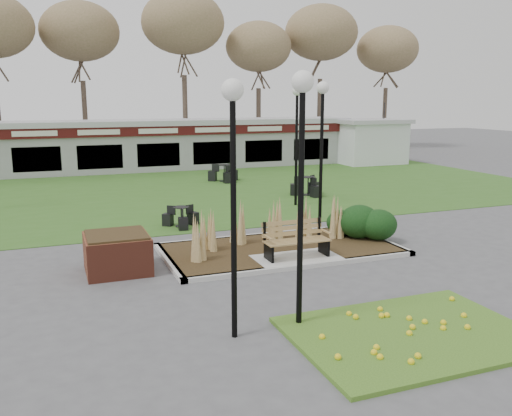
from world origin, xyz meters
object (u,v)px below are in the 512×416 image
object	(u,v)px
lamp_post_mid_right	(322,123)
bistro_set_d	(308,189)
brick_planter	(117,253)
food_pavilion	(154,144)
patio_umbrella	(383,136)
service_hut	(369,141)
park_bench	(295,239)
lamp_post_far_right	(297,119)
lamp_post_near_right	(302,144)
lamp_post_near_left	(233,153)
bistro_set_c	(181,220)
bistro_set_b	(224,176)

from	to	relation	value
lamp_post_mid_right	bistro_set_d	world-z (taller)	lamp_post_mid_right
brick_planter	bistro_set_d	size ratio (longest dim) A/B	1.01
food_pavilion	patio_umbrella	bearing A→B (deg)	-7.71
service_hut	bistro_set_d	xyz separation A→B (m)	(-8.91, -9.21, -1.16)
park_bench	lamp_post_far_right	world-z (taller)	lamp_post_far_right
lamp_post_near_right	service_hut	bearing A→B (deg)	54.79
lamp_post_near_left	bistro_set_c	size ratio (longest dim) A/B	3.62
lamp_post_near_left	lamp_post_near_right	bearing A→B (deg)	0.00
brick_planter	patio_umbrella	distance (m)	25.46
lamp_post_near_right	lamp_post_far_right	world-z (taller)	lamp_post_far_right
lamp_post_near_left	lamp_post_mid_right	world-z (taller)	lamp_post_mid_right
bistro_set_b	bistro_set_c	xyz separation A→B (m)	(-4.29, -8.87, -0.06)
food_pavilion	bistro_set_b	distance (m)	6.65
lamp_post_far_right	bistro_set_b	world-z (taller)	lamp_post_far_right
park_bench	brick_planter	xyz separation A→B (m)	(-4.40, 0.75, -0.11)
brick_planter	bistro_set_b	bearing A→B (deg)	62.14
food_pavilion	lamp_post_near_right	xyz separation A→B (m)	(-1.67, -23.46, 1.88)
brick_planter	lamp_post_mid_right	world-z (taller)	lamp_post_mid_right
lamp_post_near_right	patio_umbrella	xyz separation A→B (m)	(16.18, 21.50, -1.61)
lamp_post_mid_right	patio_umbrella	xyz separation A→B (m)	(12.26, 14.80, -1.64)
bistro_set_d	brick_planter	bearing A→B (deg)	-139.07
brick_planter	food_pavilion	size ratio (longest dim) A/B	0.06
service_hut	bistro_set_b	bearing A→B (deg)	-159.59
park_bench	bistro_set_c	xyz separation A→B (m)	(-1.89, 4.75, -0.35)
service_hut	lamp_post_near_right	size ratio (longest dim) A/B	0.95
food_pavilion	lamp_post_mid_right	world-z (taller)	lamp_post_mid_right
brick_planter	patio_umbrella	bearing A→B (deg)	41.96
bistro_set_c	patio_umbrella	size ratio (longest dim) A/B	0.43
lamp_post_near_left	lamp_post_near_right	size ratio (longest dim) A/B	0.97
patio_umbrella	bistro_set_c	bearing A→B (deg)	-141.58
park_bench	lamp_post_far_right	xyz separation A→B (m)	(3.15, 6.73, 2.78)
bistro_set_b	park_bench	bearing A→B (deg)	-100.01
brick_planter	service_hut	size ratio (longest dim) A/B	0.34
park_bench	patio_umbrella	size ratio (longest dim) A/B	0.60
food_pavilion	service_hut	xyz separation A→B (m)	(13.50, -1.96, -0.03)
service_hut	park_bench	bearing A→B (deg)	-127.25
service_hut	lamp_post_near_right	xyz separation A→B (m)	(-15.17, -21.50, 1.91)
bistro_set_b	bistro_set_d	distance (m)	5.53
lamp_post_near_right	bistro_set_d	xyz separation A→B (m)	(6.26, 12.29, -3.07)
lamp_post_mid_right	bistro_set_b	distance (m)	11.11
bistro_set_c	bistro_set_b	bearing A→B (deg)	64.19
park_bench	lamp_post_near_left	distance (m)	5.45
bistro_set_b	bistro_set_d	size ratio (longest dim) A/B	1.07
park_bench	bistro_set_b	size ratio (longest dim) A/B	1.07
food_pavilion	bistro_set_c	size ratio (longest dim) A/B	19.97
lamp_post_near_left	bistro_set_d	xyz separation A→B (m)	(7.51, 12.29, -2.96)
lamp_post_far_right	bistro_set_d	size ratio (longest dim) A/B	3.09
patio_umbrella	lamp_post_far_right	bearing A→B (deg)	-135.86
lamp_post_near_right	lamp_post_mid_right	xyz separation A→B (m)	(3.92, 6.70, 0.03)
lamp_post_far_right	lamp_post_near_left	bearing A→B (deg)	-120.11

